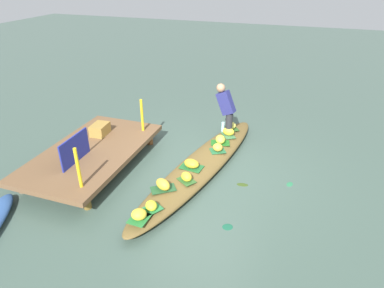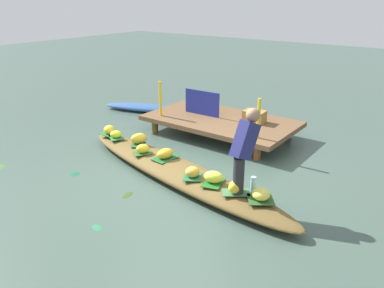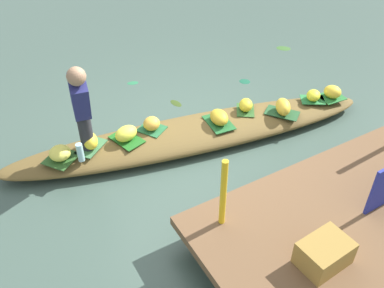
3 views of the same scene
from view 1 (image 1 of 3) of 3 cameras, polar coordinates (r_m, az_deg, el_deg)
name	(u,v)px [view 1 (image 1 of 3)]	position (r m, az deg, el deg)	size (l,w,h in m)	color
canal_water	(201,170)	(7.08, 1.53, -4.47)	(40.00, 40.00, 0.00)	#3F554A
dock_platform	(92,152)	(7.40, -16.54, -1.31)	(3.20, 1.80, 0.38)	brown
vendor_boat	(201,165)	(7.02, 1.54, -3.63)	(4.93, 0.80, 0.24)	brown
leaf_mat_0	(186,180)	(6.33, -0.94, -6.17)	(0.33, 0.23, 0.01)	#305E27
banana_bunch_0	(186,177)	(6.28, -0.95, -5.55)	(0.24, 0.18, 0.17)	yellow
leaf_mat_1	(228,135)	(8.00, 6.14, 1.49)	(0.39, 0.24, 0.01)	#3C7143
banana_bunch_1	(228,131)	(7.96, 6.18, 2.12)	(0.28, 0.18, 0.20)	yellow
leaf_mat_2	(231,129)	(8.34, 6.54, 2.62)	(0.35, 0.33, 0.01)	#2D5724
banana_bunch_2	(231,125)	(8.30, 6.57, 3.13)	(0.25, 0.25, 0.17)	#F2E657
leaf_mat_3	(163,189)	(6.13, -4.90, -7.56)	(0.44, 0.25, 0.01)	#23502A
banana_bunch_3	(163,184)	(6.07, -4.94, -6.80)	(0.32, 0.19, 0.20)	gold
leaf_mat_4	(220,143)	(7.64, 4.80, 0.19)	(0.42, 0.27, 0.01)	#1F631F
banana_bunch_4	(220,139)	(7.60, 4.82, 0.78)	(0.30, 0.21, 0.18)	yellow
leaf_mat_5	(192,167)	(6.72, -0.08, -3.93)	(0.44, 0.29, 0.01)	#205E2B
banana_bunch_5	(192,164)	(6.67, -0.08, -3.32)	(0.32, 0.22, 0.17)	gold
leaf_mat_6	(218,151)	(7.32, 4.36, -1.13)	(0.32, 0.27, 0.01)	#25673A
banana_bunch_6	(218,147)	(7.28, 4.38, -0.56)	(0.23, 0.21, 0.17)	gold
leaf_mat_7	(139,219)	(5.54, -8.90, -12.36)	(0.34, 0.29, 0.01)	#267233
banana_bunch_7	(139,214)	(5.48, -8.97, -11.67)	(0.24, 0.22, 0.18)	yellow
leaf_mat_8	(151,209)	(5.70, -6.87, -10.86)	(0.33, 0.25, 0.01)	#2A7B3D
banana_bunch_8	(151,206)	(5.65, -6.91, -10.30)	(0.23, 0.19, 0.14)	yellow
vendor_person	(226,107)	(7.78, 5.77, 6.28)	(0.26, 0.49, 1.22)	#28282D
water_bottle	(223,127)	(8.14, 5.26, 2.90)	(0.08, 0.08, 0.23)	#A6D8E1
market_banner	(75,149)	(6.91, -19.19, -0.83)	(0.88, 0.03, 0.55)	navy
railing_post_west	(78,168)	(6.05, -18.70, -3.87)	(0.06, 0.06, 0.77)	yellow
railing_post_east	(142,115)	(7.83, -8.45, 4.84)	(0.06, 0.06, 0.77)	yellow
produce_crate	(100,129)	(7.94, -15.30, 2.41)	(0.44, 0.32, 0.25)	olive
drifting_plant_0	(242,185)	(6.72, 8.53, -6.80)	(0.23, 0.12, 0.01)	#344919
drifting_plant_2	(290,184)	(6.93, 16.19, -6.54)	(0.18, 0.11, 0.01)	#287247
drifting_plant_3	(228,227)	(5.73, 6.03, -13.76)	(0.18, 0.16, 0.01)	#19583C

